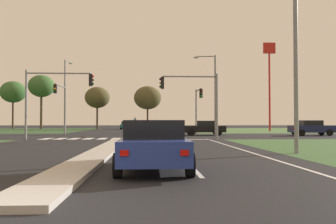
# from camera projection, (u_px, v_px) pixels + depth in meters

# --- Properties ---
(ground_plane) EXTENTS (200.00, 200.00, 0.00)m
(ground_plane) POSITION_uv_depth(u_px,v_px,m) (128.00, 136.00, 35.57)
(ground_plane) COLOR black
(grass_verge_far_right) EXTENTS (35.00, 35.00, 0.01)m
(grass_verge_far_right) POSITION_uv_depth(u_px,v_px,m) (288.00, 130.00, 61.30)
(grass_verge_far_right) COLOR #476B38
(grass_verge_far_right) RESTS_ON ground
(median_island_near) EXTENTS (1.20, 22.00, 0.14)m
(median_island_near) POSITION_uv_depth(u_px,v_px,m) (102.00, 151.00, 16.60)
(median_island_near) COLOR #ADA89E
(median_island_near) RESTS_ON ground
(median_island_far) EXTENTS (1.20, 36.00, 0.14)m
(median_island_far) POSITION_uv_depth(u_px,v_px,m) (137.00, 130.00, 60.53)
(median_island_far) COLOR #ADA89E
(median_island_far) RESTS_ON ground
(lane_dash_near) EXTENTS (0.14, 2.00, 0.01)m
(lane_dash_near) POSITION_uv_depth(u_px,v_px,m) (197.00, 173.00, 10.19)
(lane_dash_near) COLOR silver
(lane_dash_near) RESTS_ON ground
(lane_dash_second) EXTENTS (0.14, 2.00, 0.01)m
(lane_dash_second) POSITION_uv_depth(u_px,v_px,m) (180.00, 154.00, 16.18)
(lane_dash_second) COLOR silver
(lane_dash_second) RESTS_ON ground
(lane_dash_third) EXTENTS (0.14, 2.00, 0.01)m
(lane_dash_third) POSITION_uv_depth(u_px,v_px,m) (172.00, 145.00, 22.17)
(lane_dash_third) COLOR silver
(lane_dash_third) RESTS_ON ground
(lane_dash_fourth) EXTENTS (0.14, 2.00, 0.01)m
(lane_dash_fourth) POSITION_uv_depth(u_px,v_px,m) (167.00, 140.00, 28.16)
(lane_dash_fourth) COLOR silver
(lane_dash_fourth) RESTS_ON ground
(edge_line_right) EXTENTS (0.14, 24.00, 0.01)m
(edge_line_right) POSITION_uv_depth(u_px,v_px,m) (245.00, 151.00, 17.94)
(edge_line_right) COLOR silver
(edge_line_right) RESTS_ON ground
(stop_bar_near) EXTENTS (6.40, 0.50, 0.01)m
(stop_bar_near) POSITION_uv_depth(u_px,v_px,m) (170.00, 140.00, 28.77)
(stop_bar_near) COLOR silver
(stop_bar_near) RESTS_ON ground
(crosswalk_bar_near) EXTENTS (0.70, 2.80, 0.01)m
(crosswalk_bar_near) POSITION_uv_depth(u_px,v_px,m) (46.00, 139.00, 30.06)
(crosswalk_bar_near) COLOR silver
(crosswalk_bar_near) RESTS_ON ground
(crosswalk_bar_second) EXTENTS (0.70, 2.80, 0.01)m
(crosswalk_bar_second) POSITION_uv_depth(u_px,v_px,m) (60.00, 139.00, 30.11)
(crosswalk_bar_second) COLOR silver
(crosswalk_bar_second) RESTS_ON ground
(crosswalk_bar_third) EXTENTS (0.70, 2.80, 0.01)m
(crosswalk_bar_third) POSITION_uv_depth(u_px,v_px,m) (74.00, 139.00, 30.17)
(crosswalk_bar_third) COLOR silver
(crosswalk_bar_third) RESTS_ON ground
(crosswalk_bar_fourth) EXTENTS (0.70, 2.80, 0.01)m
(crosswalk_bar_fourth) POSITION_uv_depth(u_px,v_px,m) (88.00, 139.00, 30.23)
(crosswalk_bar_fourth) COLOR silver
(crosswalk_bar_fourth) RESTS_ON ground
(crosswalk_bar_fifth) EXTENTS (0.70, 2.80, 0.01)m
(crosswalk_bar_fifth) POSITION_uv_depth(u_px,v_px,m) (102.00, 139.00, 30.28)
(crosswalk_bar_fifth) COLOR silver
(crosswalk_bar_fifth) RESTS_ON ground
(crosswalk_bar_sixth) EXTENTS (0.70, 2.80, 0.01)m
(crosswalk_bar_sixth) POSITION_uv_depth(u_px,v_px,m) (116.00, 139.00, 30.34)
(crosswalk_bar_sixth) COLOR silver
(crosswalk_bar_sixth) RESTS_ON ground
(crosswalk_bar_seventh) EXTENTS (0.70, 2.80, 0.01)m
(crosswalk_bar_seventh) POSITION_uv_depth(u_px,v_px,m) (130.00, 139.00, 30.40)
(crosswalk_bar_seventh) COLOR silver
(crosswalk_bar_seventh) RESTS_ON ground
(car_blue_near) EXTENTS (2.08, 4.47, 1.48)m
(car_blue_near) POSITION_uv_depth(u_px,v_px,m) (154.00, 145.00, 10.72)
(car_blue_near) COLOR navy
(car_blue_near) RESTS_ON ground
(car_navy_second) EXTENTS (4.48, 1.98, 1.55)m
(car_navy_second) POSITION_uv_depth(u_px,v_px,m) (311.00, 128.00, 37.06)
(car_navy_second) COLOR #161E47
(car_navy_second) RESTS_ON ground
(car_teal_third) EXTENTS (1.96, 4.17, 1.49)m
(car_teal_third) POSITION_uv_depth(u_px,v_px,m) (126.00, 125.00, 67.82)
(car_teal_third) COLOR #19565B
(car_teal_third) RESTS_ON ground
(car_black_fourth) EXTENTS (4.35, 1.99, 1.52)m
(car_black_fourth) POSITION_uv_depth(u_px,v_px,m) (204.00, 128.00, 37.78)
(car_black_fourth) COLOR black
(car_black_fourth) RESTS_ON ground
(traffic_signal_near_left) EXTENTS (5.40, 0.32, 5.52)m
(traffic_signal_near_left) POSITION_uv_depth(u_px,v_px,m) (52.00, 91.00, 28.80)
(traffic_signal_near_left) COLOR gray
(traffic_signal_near_left) RESTS_ON ground
(traffic_signal_near_right) EXTENTS (4.77, 0.32, 5.33)m
(traffic_signal_near_right) POSITION_uv_depth(u_px,v_px,m) (195.00, 94.00, 29.36)
(traffic_signal_near_right) COLOR gray
(traffic_signal_near_right) RESTS_ON ground
(traffic_signal_far_left) EXTENTS (0.32, 4.76, 5.59)m
(traffic_signal_far_left) POSITION_uv_depth(u_px,v_px,m) (61.00, 100.00, 40.16)
(traffic_signal_far_left) COLOR gray
(traffic_signal_far_left) RESTS_ON ground
(traffic_signal_far_right) EXTENTS (0.32, 4.40, 5.21)m
(traffic_signal_far_right) POSITION_uv_depth(u_px,v_px,m) (198.00, 102.00, 41.00)
(traffic_signal_far_right) COLOR gray
(traffic_signal_far_right) RESTS_ON ground
(street_lamp_near) EXTENTS (1.11, 1.77, 9.33)m
(street_lamp_near) POSITION_uv_depth(u_px,v_px,m) (295.00, 39.00, 16.39)
(street_lamp_near) COLOR gray
(street_lamp_near) RESTS_ON ground
(street_lamp_second) EXTENTS (2.31, 0.43, 8.16)m
(street_lamp_second) POSITION_uv_depth(u_px,v_px,m) (213.00, 90.00, 36.79)
(street_lamp_second) COLOR gray
(street_lamp_second) RESTS_ON ground
(street_lamp_third) EXTENTS (0.72, 2.02, 9.43)m
(street_lamp_third) POSITION_uv_depth(u_px,v_px,m) (65.00, 92.00, 47.04)
(street_lamp_third) COLOR gray
(street_lamp_third) RESTS_ON ground
(pedestrian_at_median) EXTENTS (0.34, 0.34, 1.90)m
(pedestrian_at_median) POSITION_uv_depth(u_px,v_px,m) (135.00, 122.00, 48.24)
(pedestrian_at_median) COLOR #232833
(pedestrian_at_median) RESTS_ON median_island_far
(fastfood_pole_sign) EXTENTS (1.80, 0.40, 13.22)m
(fastfood_pole_sign) POSITION_uv_depth(u_px,v_px,m) (269.00, 67.00, 54.26)
(fastfood_pole_sign) COLOR red
(fastfood_pole_sign) RESTS_ON ground
(treeline_near) EXTENTS (5.06, 5.06, 9.50)m
(treeline_near) POSITION_uv_depth(u_px,v_px,m) (13.00, 92.00, 72.67)
(treeline_near) COLOR #423323
(treeline_near) RESTS_ON ground
(treeline_second) EXTENTS (5.04, 5.04, 10.45)m
(treeline_second) POSITION_uv_depth(u_px,v_px,m) (41.00, 86.00, 70.47)
(treeline_second) COLOR #423323
(treeline_second) RESTS_ON ground
(treeline_third) EXTENTS (4.78, 4.78, 8.08)m
(treeline_third) POSITION_uv_depth(u_px,v_px,m) (97.00, 98.00, 69.86)
(treeline_third) COLOR #423323
(treeline_third) RESTS_ON ground
(treeline_fourth) EXTENTS (5.21, 5.21, 8.17)m
(treeline_fourth) POSITION_uv_depth(u_px,v_px,m) (148.00, 98.00, 69.24)
(treeline_fourth) COLOR #423323
(treeline_fourth) RESTS_ON ground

